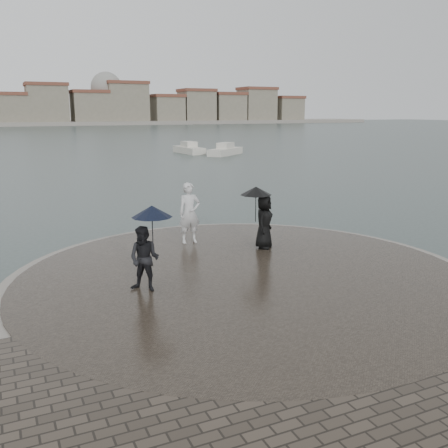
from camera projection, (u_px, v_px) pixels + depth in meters
name	position (u px, v px, depth m)	size (l,w,h in m)	color
ground	(322.00, 340.00, 10.19)	(400.00, 400.00, 0.00)	#2B3835
kerb_ring	(244.00, 281.00, 13.25)	(12.50, 12.50, 0.32)	gray
quay_tip	(244.00, 280.00, 13.25)	(11.90, 11.90, 0.36)	#2D261E
statue	(190.00, 213.00, 16.15)	(0.72, 0.47, 1.97)	silver
visitor_left	(146.00, 246.00, 11.82)	(1.22, 1.06, 2.04)	black
visitor_right	(262.00, 214.00, 15.49)	(1.22, 1.07, 1.95)	black
boats	(207.00, 151.00, 53.69)	(6.28, 8.76, 1.50)	beige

